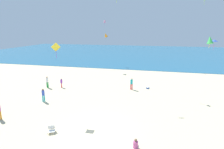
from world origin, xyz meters
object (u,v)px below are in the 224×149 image
at_px(kite_green, 210,40).
at_px(kite_blue, 214,41).
at_px(person_4, 132,83).
at_px(kite_orange, 106,35).
at_px(person_0, 136,144).
at_px(kite_yellow, 56,47).
at_px(person_3, 61,82).
at_px(person_5, 43,94).
at_px(person_2, 47,81).
at_px(beach_chair_near_camera, 51,129).
at_px(cooler_box, 148,88).
at_px(kite_pink, 105,21).

height_order(kite_green, kite_blue, kite_green).
height_order(person_4, kite_orange, kite_orange).
distance_m(person_0, kite_yellow, 11.41).
height_order(person_3, person_5, person_5).
distance_m(person_2, person_3, 2.09).
bearing_deg(beach_chair_near_camera, kite_orange, 156.80).
xyz_separation_m(cooler_box, kite_pink, (-11.47, 18.02, 10.32)).
relative_size(beach_chair_near_camera, person_3, 0.58).
xyz_separation_m(kite_yellow, kite_blue, (18.44, 16.63, -0.09)).
height_order(kite_yellow, kite_pink, kite_pink).
bearing_deg(kite_blue, person_3, -158.86).
relative_size(kite_green, kite_orange, 1.25).
distance_m(beach_chair_near_camera, kite_pink, 33.89).
height_order(person_2, kite_blue, kite_blue).
height_order(kite_yellow, kite_green, kite_green).
relative_size(person_2, kite_orange, 1.29).
distance_m(person_2, kite_green, 23.76).
bearing_deg(kite_pink, kite_green, -41.07).
relative_size(beach_chair_near_camera, person_0, 1.07).
bearing_deg(kite_yellow, person_5, 146.19).
bearing_deg(beach_chair_near_camera, person_3, 176.78).
distance_m(person_3, kite_green, 21.82).
distance_m(cooler_box, kite_green, 10.65).
height_order(person_0, person_3, person_3).
bearing_deg(kite_orange, kite_pink, 106.67).
xyz_separation_m(cooler_box, kite_green, (7.92, 1.13, 7.03)).
bearing_deg(person_3, person_5, 76.12).
height_order(person_2, kite_yellow, kite_yellow).
bearing_deg(kite_pink, beach_chair_near_camera, -82.84).
bearing_deg(person_0, person_2, 47.26).
height_order(person_2, kite_orange, kite_orange).
bearing_deg(kite_pink, cooler_box, -57.54).
relative_size(beach_chair_near_camera, cooler_box, 1.54).
relative_size(kite_yellow, kite_green, 0.89).
bearing_deg(person_5, kite_orange, -47.42).
xyz_separation_m(cooler_box, person_0, (-0.22, -14.54, 0.17)).
xyz_separation_m(person_3, kite_blue, (22.51, 8.70, 5.94)).
bearing_deg(person_2, kite_orange, -16.41).
xyz_separation_m(person_4, person_5, (-9.74, -7.08, -0.04)).
distance_m(kite_green, kite_blue, 5.48).
height_order(person_3, kite_yellow, kite_yellow).
bearing_deg(kite_yellow, kite_green, 34.92).
distance_m(kite_blue, kite_orange, 19.62).
bearing_deg(kite_orange, person_0, -70.26).
bearing_deg(kite_blue, beach_chair_near_camera, -130.42).
xyz_separation_m(beach_chair_near_camera, kite_blue, (17.29, 20.30, 6.46)).
xyz_separation_m(cooler_box, person_3, (-12.65, -2.46, 0.71)).
xyz_separation_m(person_5, kite_yellow, (3.45, -2.31, 5.91)).
distance_m(kite_green, kite_orange, 19.63).
height_order(beach_chair_near_camera, kite_yellow, kite_yellow).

